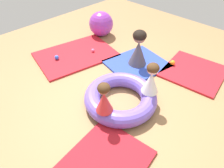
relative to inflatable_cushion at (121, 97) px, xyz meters
The scene contains 12 objects.
ground_plane 0.15m from the inflatable_cushion, 17.35° to the right, with size 8.00×8.00×0.00m, color #9E7549.
gym_mat_near_left 1.76m from the inflatable_cushion, 15.80° to the right, with size 1.14×1.10×0.04m, color red.
gym_mat_center_rear 1.80m from the inflatable_cushion, 77.13° to the left, with size 1.69×1.20×0.04m, color red.
gym_mat_far_right 1.21m from the inflatable_cushion, 25.55° to the left, with size 1.17×1.02×0.04m, color #2D47B7.
inflatable_cushion is the anchor object (origin of this frame).
child_in_red 0.60m from the inflatable_cushion, 168.37° to the right, with size 0.27×0.27×0.50m.
child_in_white 0.61m from the inflatable_cushion, 43.37° to the right, with size 0.37×0.37×0.54m.
adult_seated 1.24m from the inflatable_cushion, 25.55° to the left, with size 0.54×0.54×0.75m.
play_ball_blue 1.87m from the inflatable_cushion, 90.72° to the left, with size 0.10×0.10×0.10m, color blue.
play_ball_orange 1.56m from the inflatable_cushion, ahead, with size 0.10×0.10×0.10m, color orange.
play_ball_pink 1.71m from the inflatable_cushion, 64.46° to the left, with size 0.08×0.08×0.08m, color pink.
exercise_ball_large 2.56m from the inflatable_cushion, 54.02° to the left, with size 0.62×0.62×0.62m, color purple.
Camera 1 is at (-1.86, -1.55, 2.48)m, focal length 32.08 mm.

